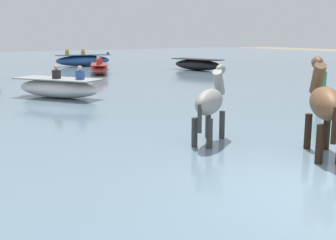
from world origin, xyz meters
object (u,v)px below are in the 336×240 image
object	(u,v)px
boat_far_offshore	(58,88)
boat_distant_east	(83,60)
horse_lead_grey	(210,103)
boat_mid_outer	(197,65)
boat_mid_channel	(99,69)
horse_trailing_bay	(324,105)
person_onlooker_left	(320,88)

from	to	relation	value
boat_far_offshore	boat_distant_east	distance (m)	15.86
horse_lead_grey	boat_distant_east	size ratio (longest dim) A/B	0.47
boat_far_offshore	boat_distant_east	xyz separation A→B (m)	(6.76, 14.35, 0.05)
boat_mid_outer	boat_distant_east	distance (m)	8.75
horse_lead_grey	boat_far_offshore	size ratio (longest dim) A/B	0.54
boat_mid_channel	horse_trailing_bay	bearing A→B (deg)	-101.00
boat_mid_channel	boat_distant_east	bearing A→B (deg)	76.07
horse_trailing_bay	boat_mid_outer	bearing A→B (deg)	60.06
horse_lead_grey	boat_mid_channel	size ratio (longest dim) A/B	0.59
horse_trailing_bay	boat_mid_outer	size ratio (longest dim) A/B	0.56
boat_mid_outer	person_onlooker_left	bearing A→B (deg)	-110.96
horse_lead_grey	person_onlooker_left	xyz separation A→B (m)	(5.88, 1.76, -0.26)
boat_far_offshore	person_onlooker_left	bearing A→B (deg)	-44.92
boat_mid_outer	person_onlooker_left	distance (m)	14.35
boat_distant_east	horse_lead_grey	bearing A→B (deg)	-105.51
boat_mid_channel	person_onlooker_left	size ratio (longest dim) A/B	1.99
horse_trailing_bay	boat_mid_channel	world-z (taller)	horse_trailing_bay
horse_trailing_bay	boat_far_offshore	bearing A→B (deg)	99.30
boat_mid_outer	boat_far_offshore	size ratio (longest dim) A/B	1.08
boat_distant_east	person_onlooker_left	distance (m)	20.74
horse_lead_grey	boat_distant_east	world-z (taller)	horse_lead_grey
boat_mid_channel	person_onlooker_left	bearing A→B (deg)	-85.13
boat_distant_east	boat_mid_channel	bearing A→B (deg)	-103.93
horse_trailing_bay	boat_mid_outer	world-z (taller)	horse_trailing_bay
boat_mid_outer	boat_mid_channel	xyz separation A→B (m)	(-6.36, 0.96, -0.06)
horse_lead_grey	person_onlooker_left	size ratio (longest dim) A/B	1.17
horse_trailing_bay	boat_mid_outer	xyz separation A→B (m)	(9.88, 17.15, -0.61)
boat_mid_channel	boat_distant_east	size ratio (longest dim) A/B	0.80
horse_trailing_bay	boat_mid_channel	xyz separation A→B (m)	(3.52, 18.11, -0.66)
horse_lead_grey	boat_mid_outer	bearing A→B (deg)	54.00
boat_mid_channel	horse_lead_grey	bearing A→B (deg)	-106.12
horse_lead_grey	boat_mid_channel	distance (m)	16.79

